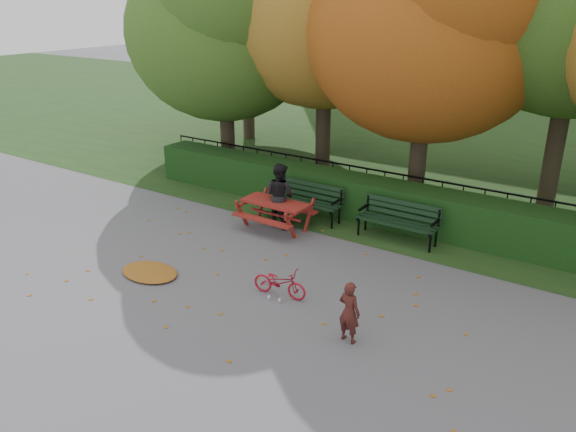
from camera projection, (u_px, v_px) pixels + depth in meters
The scene contains 14 objects.
ground at pixel (262, 294), 10.40m from camera, with size 90.00×90.00×0.00m, color slate.
grass_strip at pixel (479, 140), 21.25m from camera, with size 90.00×90.00×0.00m, color #1C3716.
hedge at pixel (370, 199), 13.70m from camera, with size 13.00×0.90×1.00m, color black.
iron_fence at pixel (384, 189), 14.31m from camera, with size 14.00×0.04×1.02m.
tree_a at pixel (226, 19), 15.71m from camera, with size 5.88×5.60×7.48m.
tree_c at pixel (441, 10), 12.81m from camera, with size 6.30×6.00×8.00m.
bench_left at pixel (308, 198), 13.74m from camera, with size 1.80×0.57×0.88m.
bench_right at pixel (399, 218), 12.51m from camera, with size 1.80×0.57×0.88m.
picnic_table at pixel (275, 208), 13.10m from camera, with size 1.60×1.30×0.77m.
leaf_pile at pixel (150, 272), 11.12m from camera, with size 1.25×0.87×0.09m, color brown.
leaf_scatter at pixel (272, 287), 10.63m from camera, with size 9.00×5.70×0.01m, color brown, non-canonical shape.
child at pixel (349, 312), 8.81m from camera, with size 0.38×0.25×1.05m, color #441A15.
adult at pixel (280, 195), 13.17m from camera, with size 0.75×0.59×1.55m, color black.
bicycle at pixel (280, 282), 10.23m from camera, with size 0.37×1.05×0.55m, color #A40F21.
Camera 1 is at (5.43, -7.35, 5.18)m, focal length 35.00 mm.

